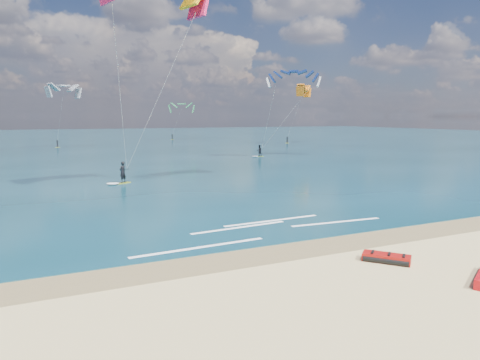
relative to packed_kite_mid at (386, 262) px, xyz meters
name	(u,v)px	position (x,y,z in m)	size (l,w,h in m)	color
ground	(133,165)	(-3.06, 39.90, 0.00)	(320.00, 320.00, 0.00)	tan
wet_sand_strip	(286,251)	(-3.06, 2.90, 0.00)	(320.00, 2.40, 0.01)	brown
sea	(87,140)	(-3.06, 103.90, 0.02)	(320.00, 200.00, 0.04)	#0A2E38
packed_kite_mid	(386,262)	(0.00, 0.00, 0.00)	(2.07, 1.04, 0.38)	#AC100B
kitesurfer_main	(138,75)	(-5.43, 22.52, 9.22)	(9.18, 8.57, 17.66)	#D0D919
kitesurfer_far	(277,109)	(17.67, 40.93, 7.02)	(8.79, 8.46, 13.51)	#ACDF21
shoreline_foam	(264,229)	(-2.28, 6.58, 0.04)	(14.63, 3.62, 0.01)	white
distant_kites	(93,118)	(-3.71, 77.94, 5.73)	(80.57, 32.87, 12.67)	gray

